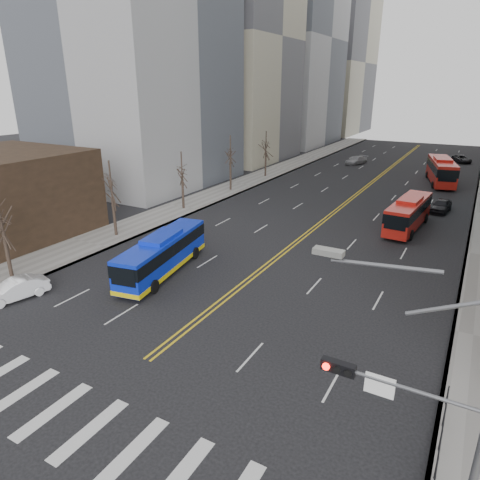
# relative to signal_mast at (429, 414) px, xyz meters

# --- Properties ---
(ground) EXTENTS (220.00, 220.00, 0.00)m
(ground) POSITION_rel_signal_mast_xyz_m (-13.77, -2.00, -4.86)
(ground) COLOR black
(sidewalk_left) EXTENTS (5.00, 130.00, 0.15)m
(sidewalk_left) POSITION_rel_signal_mast_xyz_m (-30.27, 43.00, -4.78)
(sidewalk_left) COLOR gray
(sidewalk_left) RESTS_ON ground
(crosswalk) EXTENTS (26.70, 4.00, 0.01)m
(crosswalk) POSITION_rel_signal_mast_xyz_m (-13.77, -2.00, -4.85)
(crosswalk) COLOR silver
(crosswalk) RESTS_ON ground
(centerline) EXTENTS (0.55, 100.00, 0.01)m
(centerline) POSITION_rel_signal_mast_xyz_m (-13.77, 53.00, -4.85)
(centerline) COLOR gold
(centerline) RESTS_ON ground
(office_towers) EXTENTS (83.00, 134.00, 58.00)m
(office_towers) POSITION_rel_signal_mast_xyz_m (-13.64, 66.51, 19.07)
(office_towers) COLOR #949497
(office_towers) RESTS_ON ground
(signal_mast) EXTENTS (5.37, 0.37, 9.39)m
(signal_mast) POSITION_rel_signal_mast_xyz_m (0.00, 0.00, 0.00)
(signal_mast) COLOR slate
(signal_mast) RESTS_ON ground
(pedestrian_railing) EXTENTS (0.06, 6.06, 1.02)m
(pedestrian_railing) POSITION_rel_signal_mast_xyz_m (0.53, 4.00, -4.03)
(pedestrian_railing) COLOR black
(pedestrian_railing) RESTS_ON sidewalk_right
(street_trees) EXTENTS (35.20, 47.20, 7.60)m
(street_trees) POSITION_rel_signal_mast_xyz_m (-20.94, 32.55, 0.02)
(street_trees) COLOR black
(street_trees) RESTS_ON ground
(blue_bus) EXTENTS (4.10, 10.93, 3.15)m
(blue_bus) POSITION_rel_signal_mast_xyz_m (-20.25, 12.51, -3.21)
(blue_bus) COLOR #0E2AD2
(blue_bus) RESTS_ON ground
(red_bus_near) EXTENTS (3.17, 10.37, 3.27)m
(red_bus_near) POSITION_rel_signal_mast_xyz_m (-5.43, 33.25, -3.03)
(red_bus_near) COLOR red
(red_bus_near) RESTS_ON ground
(red_bus_far) EXTENTS (5.39, 12.40, 3.81)m
(red_bus_far) POSITION_rel_signal_mast_xyz_m (-4.80, 58.35, -2.74)
(red_bus_far) COLOR red
(red_bus_far) RESTS_ON ground
(car_white) EXTENTS (2.57, 4.55, 1.42)m
(car_white) POSITION_rel_signal_mast_xyz_m (-26.27, 4.00, -4.15)
(car_white) COLOR white
(car_white) RESTS_ON ground
(car_dark_mid) EXTENTS (2.27, 4.57, 1.50)m
(car_dark_mid) POSITION_rel_signal_mast_xyz_m (-3.05, 41.81, -4.11)
(car_dark_mid) COLOR black
(car_dark_mid) RESTS_ON ground
(car_silver) EXTENTS (3.71, 5.44, 1.46)m
(car_silver) POSITION_rel_signal_mast_xyz_m (-20.14, 68.65, -4.12)
(car_silver) COLOR #ABABB0
(car_silver) RESTS_ON ground
(car_dark_far) EXTENTS (4.13, 5.44, 1.37)m
(car_dark_far) POSITION_rel_signal_mast_xyz_m (-3.11, 80.35, -4.17)
(car_dark_far) COLOR black
(car_dark_far) RESTS_ON ground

